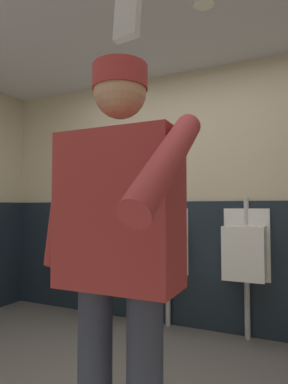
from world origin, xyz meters
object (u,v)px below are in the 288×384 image
object	(u,v)px
cell_phone	(127,16)
person	(119,242)
urinal_left	(99,243)
urinal_right	(245,251)
urinal_middle	(165,247)

from	to	relation	value
cell_phone	person	bearing A→B (deg)	128.92
urinal_left	cell_phone	world-z (taller)	cell_phone
urinal_left	urinal_right	world-z (taller)	same
cell_phone	urinal_middle	bearing A→B (deg)	117.17
person	urinal_middle	bearing A→B (deg)	105.38
urinal_right	urinal_middle	bearing A→B (deg)	180.00
urinal_right	cell_phone	world-z (taller)	cell_phone
person	cell_phone	bearing A→B (deg)	-59.27
person	cell_phone	xyz separation A→B (m)	(0.30, -0.50, 0.56)
urinal_left	cell_phone	distance (m)	2.91
urinal_right	person	xyz separation A→B (m)	(-0.25, -1.82, 0.25)
urinal_middle	cell_phone	xyz separation A→B (m)	(0.80, -2.33, 0.81)
urinal_left	urinal_middle	bearing A→B (deg)	0.00
person	urinal_left	bearing A→B (deg)	124.46
urinal_right	cell_phone	xyz separation A→B (m)	(0.05, -2.33, 0.81)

